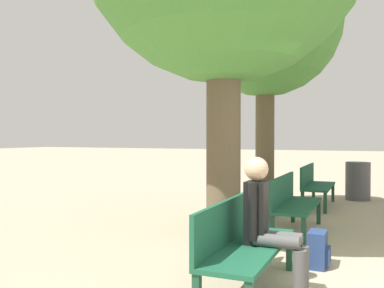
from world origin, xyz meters
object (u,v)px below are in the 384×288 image
at_px(bench_row_0, 241,239).
at_px(person_seated, 268,220).
at_px(bench_row_1, 291,200).
at_px(backpack, 318,250).
at_px(trash_bin, 358,181).
at_px(tree_row_1, 265,22).
at_px(bench_row_2, 314,182).

height_order(bench_row_0, person_seated, person_seated).
xyz_separation_m(bench_row_0, bench_row_1, (0.00, 2.61, 0.00)).
distance_m(person_seated, backpack, 1.11).
relative_size(backpack, trash_bin, 0.46).
bearing_deg(tree_row_1, backpack, -65.39).
bearing_deg(backpack, bench_row_0, -118.76).
height_order(bench_row_2, person_seated, person_seated).
height_order(bench_row_1, backpack, bench_row_1).
bearing_deg(bench_row_1, tree_row_1, 120.30).
height_order(tree_row_1, person_seated, tree_row_1).
relative_size(bench_row_1, bench_row_2, 1.00).
bearing_deg(trash_bin, bench_row_1, -101.52).
height_order(bench_row_0, trash_bin, trash_bin).
bearing_deg(trash_bin, bench_row_0, -96.96).
xyz_separation_m(bench_row_1, bench_row_2, (0.00, 2.61, 0.00)).
bearing_deg(bench_row_0, backpack, 61.24).
bearing_deg(bench_row_1, trash_bin, 78.48).
bearing_deg(bench_row_2, bench_row_0, -90.00).
distance_m(bench_row_1, bench_row_2, 2.61).
distance_m(person_seated, trash_bin, 6.44).
relative_size(tree_row_1, person_seated, 3.91).
height_order(bench_row_1, person_seated, person_seated).
relative_size(tree_row_1, backpack, 12.37).
bearing_deg(bench_row_2, backpack, -82.21).
distance_m(bench_row_0, backpack, 1.23).
distance_m(tree_row_1, trash_bin, 4.36).
xyz_separation_m(person_seated, trash_bin, (0.56, 6.42, -0.24)).
distance_m(bench_row_1, person_seated, 2.53).
bearing_deg(bench_row_2, person_seated, -87.40).
distance_m(bench_row_2, tree_row_1, 3.40).
height_order(bench_row_1, trash_bin, trash_bin).
bearing_deg(backpack, bench_row_2, 97.79).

